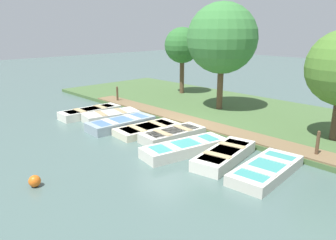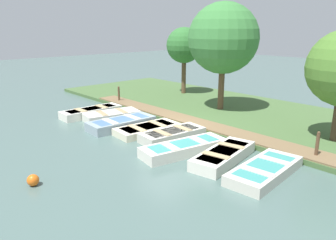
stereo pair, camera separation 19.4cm
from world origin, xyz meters
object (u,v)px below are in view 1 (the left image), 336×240
at_px(rowboat_0, 90,112).
at_px(rowboat_4, 173,135).
at_px(rowboat_5, 185,148).
at_px(rowboat_3, 147,129).
at_px(rowboat_7, 266,170).
at_px(mooring_post_near, 117,95).
at_px(mooring_post_far, 317,146).
at_px(park_tree_far_left, 182,46).
at_px(rowboat_1, 111,116).
at_px(rowboat_2, 121,123).
at_px(buoy, 35,181).
at_px(park_tree_left, 222,38).
at_px(rowboat_6, 225,155).

bearing_deg(rowboat_0, rowboat_4, 96.17).
xyz_separation_m(rowboat_0, rowboat_5, (0.19, 6.99, -0.00)).
bearing_deg(rowboat_5, rowboat_3, -90.78).
distance_m(rowboat_5, rowboat_7, 3.07).
distance_m(mooring_post_near, mooring_post_far, 11.84).
height_order(rowboat_5, park_tree_far_left, park_tree_far_left).
xyz_separation_m(rowboat_1, park_tree_far_left, (-6.88, -1.83, 3.08)).
bearing_deg(mooring_post_near, park_tree_far_left, 169.97).
xyz_separation_m(rowboat_2, mooring_post_near, (-2.64, -4.05, 0.34)).
bearing_deg(rowboat_2, buoy, 32.73).
xyz_separation_m(rowboat_4, park_tree_left, (-5.01, -1.53, 3.69)).
relative_size(rowboat_0, park_tree_left, 0.55).
bearing_deg(park_tree_far_left, rowboat_1, 14.92).
distance_m(rowboat_4, park_tree_left, 6.41).
bearing_deg(park_tree_far_left, rowboat_2, 23.95).
height_order(rowboat_2, park_tree_far_left, park_tree_far_left).
distance_m(rowboat_3, rowboat_5, 2.87).
xyz_separation_m(rowboat_2, buoy, (5.19, 3.01, -0.04)).
height_order(mooring_post_near, park_tree_far_left, park_tree_far_left).
bearing_deg(mooring_post_near, rowboat_7, 78.67).
xyz_separation_m(rowboat_0, rowboat_3, (-0.36, 4.18, -0.05)).
height_order(rowboat_4, mooring_post_near, mooring_post_near).
bearing_deg(rowboat_5, rowboat_2, -81.40).
bearing_deg(rowboat_6, rowboat_7, 79.72).
xyz_separation_m(rowboat_1, mooring_post_far, (-2.24, 9.18, 0.33)).
height_order(rowboat_2, mooring_post_near, mooring_post_near).
height_order(rowboat_4, buoy, rowboat_4).
distance_m(mooring_post_near, park_tree_far_left, 5.46).
height_order(buoy, park_tree_left, park_tree_left).
height_order(rowboat_1, mooring_post_near, mooring_post_near).
xyz_separation_m(rowboat_1, rowboat_2, (0.40, 1.40, -0.01)).
distance_m(rowboat_1, park_tree_far_left, 7.76).
distance_m(rowboat_4, rowboat_7, 4.43).
height_order(rowboat_0, park_tree_far_left, park_tree_far_left).
relative_size(rowboat_5, park_tree_left, 0.60).
relative_size(rowboat_0, park_tree_far_left, 0.71).
relative_size(rowboat_6, park_tree_left, 0.55).
relative_size(rowboat_6, mooring_post_far, 2.85).
height_order(rowboat_2, park_tree_left, park_tree_left).
relative_size(mooring_post_far, park_tree_far_left, 0.24).
xyz_separation_m(rowboat_1, rowboat_7, (0.02, 8.60, -0.04)).
distance_m(rowboat_2, mooring_post_far, 8.23).
bearing_deg(mooring_post_far, rowboat_7, -14.47).
height_order(rowboat_6, rowboat_7, rowboat_6).
xyz_separation_m(mooring_post_far, park_tree_left, (-2.98, -6.55, 3.35)).
height_order(rowboat_3, rowboat_4, rowboat_4).
bearing_deg(rowboat_6, mooring_post_far, 125.23).
xyz_separation_m(rowboat_3, rowboat_5, (0.56, 2.82, 0.05)).
height_order(rowboat_2, rowboat_4, rowboat_2).
distance_m(rowboat_6, rowboat_7, 1.60).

